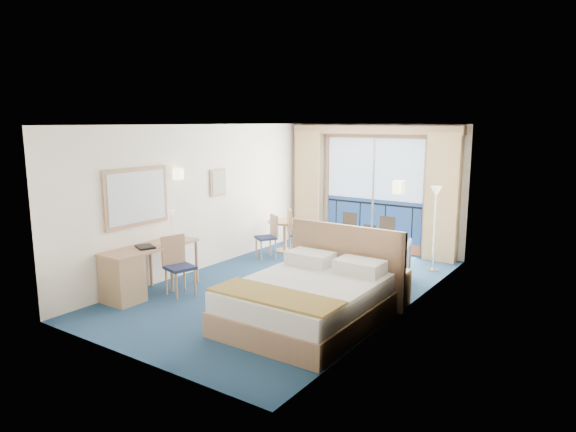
% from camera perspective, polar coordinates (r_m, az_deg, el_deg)
% --- Properties ---
extents(floor, '(6.50, 6.50, 0.00)m').
position_cam_1_polar(floor, '(8.76, 0.20, -7.85)').
color(floor, navy).
rests_on(floor, ground).
extents(room_walls, '(4.04, 6.54, 2.72)m').
position_cam_1_polar(room_walls, '(8.37, 0.21, 3.79)').
color(room_walls, '#F0E4D0').
rests_on(room_walls, ground).
extents(balcony_door, '(2.36, 0.03, 2.52)m').
position_cam_1_polar(balcony_door, '(11.24, 9.42, 2.11)').
color(balcony_door, navy).
rests_on(balcony_door, room_walls).
extents(curtain_left, '(0.65, 0.22, 2.55)m').
position_cam_1_polar(curtain_left, '(11.83, 2.33, 3.29)').
color(curtain_left, tan).
rests_on(curtain_left, room_walls).
extents(curtain_right, '(0.65, 0.22, 2.55)m').
position_cam_1_polar(curtain_right, '(10.53, 16.79, 1.96)').
color(curtain_right, tan).
rests_on(curtain_right, room_walls).
extents(pelmet, '(3.80, 0.25, 0.18)m').
position_cam_1_polar(pelmet, '(11.02, 9.41, 9.44)').
color(pelmet, tan).
rests_on(pelmet, room_walls).
extents(mirror, '(0.05, 1.25, 0.95)m').
position_cam_1_polar(mirror, '(8.63, -16.46, 2.03)').
color(mirror, tan).
rests_on(mirror, room_walls).
extents(wall_print, '(0.04, 0.42, 0.52)m').
position_cam_1_polar(wall_print, '(9.96, -7.78, 3.73)').
color(wall_print, tan).
rests_on(wall_print, room_walls).
extents(sconce_left, '(0.18, 0.18, 0.18)m').
position_cam_1_polar(sconce_left, '(9.16, -12.08, 4.59)').
color(sconce_left, beige).
rests_on(sconce_left, room_walls).
extents(sconce_right, '(0.18, 0.18, 0.18)m').
position_cam_1_polar(sconce_right, '(7.32, 12.23, 3.15)').
color(sconce_right, beige).
rests_on(sconce_right, room_walls).
extents(bed, '(1.92, 2.28, 1.21)m').
position_cam_1_polar(bed, '(7.17, 2.36, -9.23)').
color(bed, tan).
rests_on(bed, ground).
extents(nightstand, '(0.41, 0.39, 0.54)m').
position_cam_1_polar(nightstand, '(8.05, 11.68, -7.73)').
color(nightstand, '#9F7C54').
rests_on(nightstand, ground).
extents(phone, '(0.21, 0.19, 0.08)m').
position_cam_1_polar(phone, '(8.01, 11.79, -5.53)').
color(phone, silver).
rests_on(phone, nightstand).
extents(armchair, '(0.98, 0.99, 0.73)m').
position_cam_1_polar(armchair, '(9.14, 10.87, -4.85)').
color(armchair, '#4F5460').
rests_on(armchair, ground).
extents(floor_lamp, '(0.22, 0.22, 1.58)m').
position_cam_1_polar(floor_lamp, '(9.79, 16.07, 0.94)').
color(floor_lamp, silver).
rests_on(floor_lamp, ground).
extents(desk, '(0.57, 1.66, 0.78)m').
position_cam_1_polar(desk, '(8.39, -17.26, -6.09)').
color(desk, tan).
rests_on(desk, ground).
extents(desk_chair, '(0.51, 0.50, 0.96)m').
position_cam_1_polar(desk_chair, '(8.44, -12.21, -4.98)').
color(desk_chair, '#1E2547').
rests_on(desk_chair, ground).
extents(folder, '(0.40, 0.35, 0.03)m').
position_cam_1_polar(folder, '(8.45, -15.58, -3.32)').
color(folder, black).
rests_on(folder, desk).
extents(desk_lamp, '(0.13, 0.13, 0.49)m').
position_cam_1_polar(desk_lamp, '(8.81, -12.82, -0.31)').
color(desk_lamp, silver).
rests_on(desk_lamp, desk).
extents(round_table, '(0.74, 0.74, 0.66)m').
position_cam_1_polar(round_table, '(10.97, -0.35, -1.37)').
color(round_table, tan).
rests_on(round_table, ground).
extents(table_chair_a, '(0.61, 0.61, 1.00)m').
position_cam_1_polar(table_chair_a, '(10.53, 0.81, -1.54)').
color(table_chair_a, '#1E2547').
rests_on(table_chair_a, ground).
extents(table_chair_b, '(0.53, 0.53, 0.88)m').
position_cam_1_polar(table_chair_b, '(10.45, -2.09, -1.99)').
color(table_chair_b, '#1E2547').
rests_on(table_chair_b, ground).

